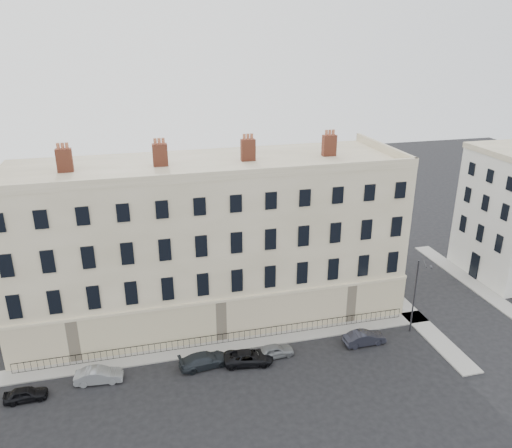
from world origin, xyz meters
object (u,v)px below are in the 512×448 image
object	(u,v)px
car_d	(249,357)
car_f	(364,338)
car_b	(99,375)
car_e	(275,351)
car_c	(204,360)
streetlamp	(416,293)
car_a	(26,394)

from	to	relation	value
car_d	car_f	xyz separation A→B (m)	(10.68, 0.15, 0.04)
car_b	car_d	distance (m)	12.16
car_d	car_e	size ratio (longest dim) A/B	1.25
car_c	car_e	size ratio (longest dim) A/B	1.26
car_c	streetlamp	xyz separation A→B (m)	(19.50, 0.37, 3.43)
car_d	streetlamp	world-z (taller)	streetlamp
car_a	car_e	world-z (taller)	car_e
car_c	car_f	size ratio (longest dim) A/B	1.11
car_d	car_e	bearing A→B (deg)	-72.94
car_a	car_d	size ratio (longest dim) A/B	0.75
car_d	streetlamp	distance (m)	16.21
car_f	streetlamp	world-z (taller)	streetlamp
car_d	car_b	bearing A→B (deg)	95.16
car_a	car_f	size ratio (longest dim) A/B	0.83
car_a	car_f	world-z (taller)	car_f
car_a	car_f	xyz separation A→B (m)	(28.12, 0.33, 0.09)
car_c	car_f	xyz separation A→B (m)	(14.37, -0.37, 0.01)
car_b	car_f	world-z (taller)	car_f
car_c	car_e	bearing A→B (deg)	-98.88
car_c	car_e	world-z (taller)	car_c
car_e	car_d	bearing A→B (deg)	94.80
car_a	car_e	distance (m)	19.83
car_b	car_e	bearing A→B (deg)	-86.04
car_e	streetlamp	world-z (taller)	streetlamp
car_a	car_d	xyz separation A→B (m)	(17.43, 0.18, 0.04)
car_b	car_e	world-z (taller)	car_b
streetlamp	car_f	bearing A→B (deg)	-149.43
streetlamp	car_d	bearing A→B (deg)	-154.37
car_a	car_d	bearing A→B (deg)	-90.79
car_b	car_f	distance (m)	22.83
car_b	car_d	xyz separation A→B (m)	(12.14, -0.64, -0.03)
car_e	car_a	bearing A→B (deg)	87.54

